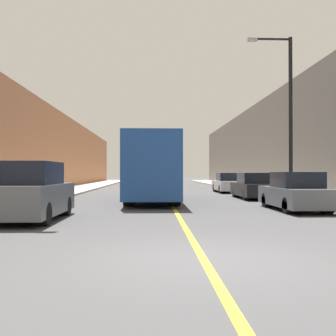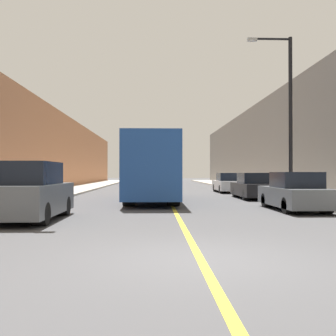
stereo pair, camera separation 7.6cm
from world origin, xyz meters
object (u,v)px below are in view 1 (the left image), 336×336
object	(u,v)px
car_right_near	(295,193)
bus	(152,168)
car_right_mid	(253,187)
car_right_far	(228,184)
parked_suv_left	(29,193)
street_lamp_right	(287,108)

from	to	relation	value
car_right_near	bus	bearing A→B (deg)	137.32
car_right_mid	car_right_far	distance (m)	7.25
car_right_mid	car_right_far	world-z (taller)	car_right_mid
parked_suv_left	car_right_near	xyz separation A→B (m)	(9.72, 2.98, -0.17)
car_right_far	car_right_mid	bearing A→B (deg)	-89.17
parked_suv_left	car_right_mid	bearing A→B (deg)	45.53
bus	car_right_far	world-z (taller)	bus
bus	car_right_near	xyz separation A→B (m)	(5.82, -5.37, -1.10)
car_right_near	car_right_mid	world-z (taller)	car_right_near
street_lamp_right	car_right_near	bearing A→B (deg)	-105.52
bus	car_right_mid	xyz separation A→B (m)	(5.93, 1.67, -1.11)
parked_suv_left	car_right_far	bearing A→B (deg)	60.60
bus	car_right_near	bearing A→B (deg)	-42.68
parked_suv_left	car_right_near	distance (m)	10.17
car_right_near	car_right_far	size ratio (longest dim) A/B	0.98
bus	car_right_near	world-z (taller)	bus
car_right_far	car_right_near	bearing A→B (deg)	-90.01
parked_suv_left	car_right_near	size ratio (longest dim) A/B	0.98
bus	street_lamp_right	xyz separation A→B (m)	(7.08, -0.83, 3.10)
bus	car_right_far	size ratio (longest dim) A/B	2.19
parked_suv_left	car_right_mid	world-z (taller)	parked_suv_left
parked_suv_left	car_right_mid	distance (m)	14.03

